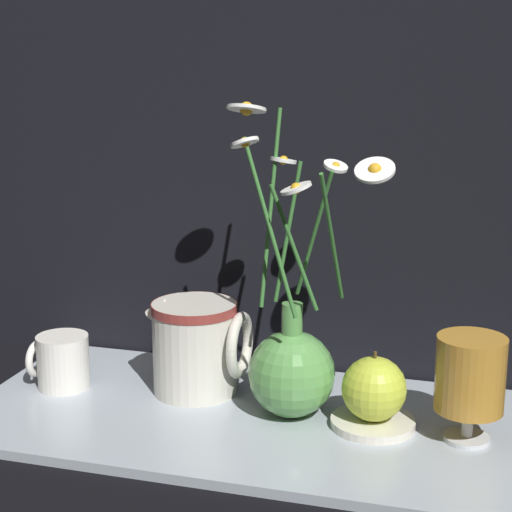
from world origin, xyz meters
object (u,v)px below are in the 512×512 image
vase_with_flowers (292,362)px  tea_glass (470,375)px  ceramic_pitcher (197,344)px  orange_fruit (374,389)px  yellow_mug (61,361)px

vase_with_flowers → tea_glass: bearing=-2.9°
ceramic_pitcher → vase_with_flowers: bearing=-15.1°
ceramic_pitcher → orange_fruit: bearing=-10.4°
yellow_mug → orange_fruit: size_ratio=0.93×
yellow_mug → orange_fruit: (0.42, -0.01, 0.01)m
vase_with_flowers → tea_glass: 0.22m
ceramic_pitcher → orange_fruit: (0.24, -0.04, -0.02)m
ceramic_pitcher → yellow_mug: bearing=-169.1°
tea_glass → orange_fruit: tea_glass is taller
vase_with_flowers → orange_fruit: 0.11m
yellow_mug → orange_fruit: 0.42m
yellow_mug → tea_glass: (0.54, -0.01, 0.04)m
vase_with_flowers → orange_fruit: (0.10, -0.01, -0.02)m
orange_fruit → ceramic_pitcher: bearing=169.6°
tea_glass → yellow_mug: bearing=178.6°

